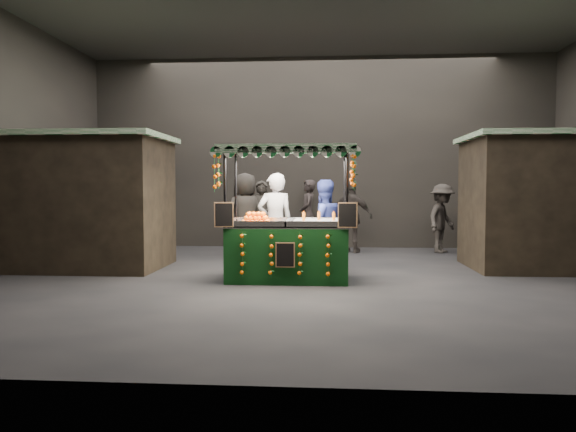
{
  "coord_description": "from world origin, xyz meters",
  "views": [
    {
      "loc": [
        0.2,
        -9.1,
        1.56
      ],
      "look_at": [
        -0.48,
        0.34,
        1.07
      ],
      "focal_mm": 33.23,
      "sensor_mm": 36.0,
      "label": 1
    }
  ],
  "objects": [
    {
      "name": "market_hall",
      "position": [
        0.0,
        0.0,
        3.38
      ],
      "size": [
        12.1,
        10.1,
        5.05
      ],
      "color": "black",
      "rests_on": "ground"
    },
    {
      "name": "shopper_2",
      "position": [
        0.81,
        3.84,
        0.88
      ],
      "size": [
        1.12,
        0.79,
        1.76
      ],
      "rotation": [
        0.0,
        0.0,
        2.76
      ],
      "color": "#2C2724",
      "rests_on": "ground"
    },
    {
      "name": "shopper_0",
      "position": [
        -1.34,
        3.42,
        0.87
      ],
      "size": [
        0.71,
        0.54,
        1.74
      ],
      "rotation": [
        0.0,
        0.0,
        -0.22
      ],
      "color": "#2A2622",
      "rests_on": "ground"
    },
    {
      "name": "vendor_blue",
      "position": [
        0.14,
        0.9,
        0.86
      ],
      "size": [
        1.03,
        0.93,
        1.72
      ],
      "rotation": [
        0.0,
        0.0,
        3.55
      ],
      "color": "navy",
      "rests_on": "ground"
    },
    {
      "name": "ground",
      "position": [
        0.0,
        0.0,
        0.0
      ],
      "size": [
        12.0,
        12.0,
        0.0
      ],
      "primitive_type": "plane",
      "color": "black",
      "rests_on": "ground"
    },
    {
      "name": "shopper_3",
      "position": [
        2.99,
        3.98,
        0.83
      ],
      "size": [
        1.14,
        1.23,
        1.67
      ],
      "rotation": [
        0.0,
        0.0,
        0.93
      ],
      "color": "#2D2824",
      "rests_on": "ground"
    },
    {
      "name": "neighbour_stall_right",
      "position": [
        4.4,
        1.5,
        1.31
      ],
      "size": [
        3.0,
        2.2,
        2.6
      ],
      "color": "black",
      "rests_on": "ground"
    },
    {
      "name": "shopper_5",
      "position": [
        4.5,
        3.4,
        0.78
      ],
      "size": [
        0.65,
        1.49,
        1.56
      ],
      "rotation": [
        0.0,
        0.0,
        1.71
      ],
      "color": "#2A2422",
      "rests_on": "ground"
    },
    {
      "name": "shopper_6",
      "position": [
        -0.28,
        4.6,
        0.89
      ],
      "size": [
        0.48,
        0.68,
        1.78
      ],
      "rotation": [
        0.0,
        0.0,
        -1.49
      ],
      "color": "#2B2423",
      "rests_on": "ground"
    },
    {
      "name": "juice_stall",
      "position": [
        -0.44,
        -0.15,
        0.7
      ],
      "size": [
        2.33,
        1.37,
        2.26
      ],
      "color": "black",
      "rests_on": "ground"
    },
    {
      "name": "shopper_1",
      "position": [
        4.33,
        2.68,
        0.87
      ],
      "size": [
        1.06,
        1.07,
        1.74
      ],
      "rotation": [
        0.0,
        0.0,
        -0.83
      ],
      "color": "black",
      "rests_on": "ground"
    },
    {
      "name": "neighbour_stall_left",
      "position": [
        -4.4,
        1.0,
        1.31
      ],
      "size": [
        3.0,
        2.2,
        2.6
      ],
      "color": "black",
      "rests_on": "ground"
    },
    {
      "name": "vendor_grey",
      "position": [
        -0.76,
        0.8,
        0.92
      ],
      "size": [
        0.77,
        0.62,
        1.84
      ],
      "rotation": [
        0.0,
        0.0,
        3.45
      ],
      "color": "gray",
      "rests_on": "ground"
    },
    {
      "name": "shopper_4",
      "position": [
        -1.63,
        2.72,
        0.95
      ],
      "size": [
        1.1,
        1.06,
        1.9
      ],
      "rotation": [
        0.0,
        0.0,
        3.84
      ],
      "color": "#2C2823",
      "rests_on": "ground"
    }
  ]
}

